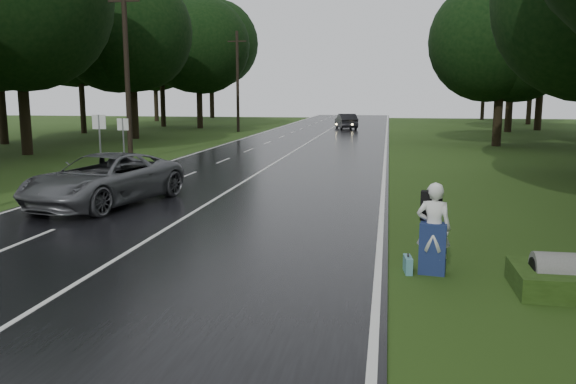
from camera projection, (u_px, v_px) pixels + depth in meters
name	position (u px, v px, depth m)	size (l,w,h in m)	color
ground	(99.00, 272.00, 12.27)	(160.00, 160.00, 0.00)	#253F12
road	(277.00, 162.00, 31.71)	(12.00, 140.00, 0.04)	black
lane_center	(277.00, 162.00, 31.70)	(0.12, 140.00, 0.01)	silver
grey_car	(104.00, 179.00, 19.41)	(2.80, 6.06, 1.69)	#55575B
far_car	(346.00, 121.00, 60.51)	(1.68, 4.82, 1.59)	black
hitchhiker	(433.00, 232.00, 12.04)	(0.76, 0.71, 1.93)	silver
suitcase	(408.00, 265.00, 12.21)	(0.14, 0.49, 0.35)	teal
culvert	(573.00, 293.00, 11.00)	(0.76, 0.76, 1.53)	slate
utility_pole_mid	(131.00, 159.00, 33.27)	(1.80, 0.28, 9.65)	black
utility_pole_far	(238.00, 132.00, 56.95)	(1.80, 0.28, 9.54)	black
road_sign_a	(102.00, 174.00, 27.22)	(0.66, 0.10, 2.74)	white
road_sign_b	(125.00, 167.00, 29.60)	(0.59, 0.10, 2.47)	white
tree_left_d	(28.00, 155.00, 35.75)	(9.85, 9.85, 15.39)	black
tree_left_e	(136.00, 139.00, 48.34)	(9.53, 9.53, 14.90)	black
tree_left_f	(200.00, 128.00, 62.76)	(9.40, 9.40, 14.69)	black
tree_right_e	(496.00, 146.00, 41.57)	(7.94, 7.94, 12.41)	black
tree_right_f	(508.00, 132.00, 56.61)	(10.54, 10.54, 16.47)	black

